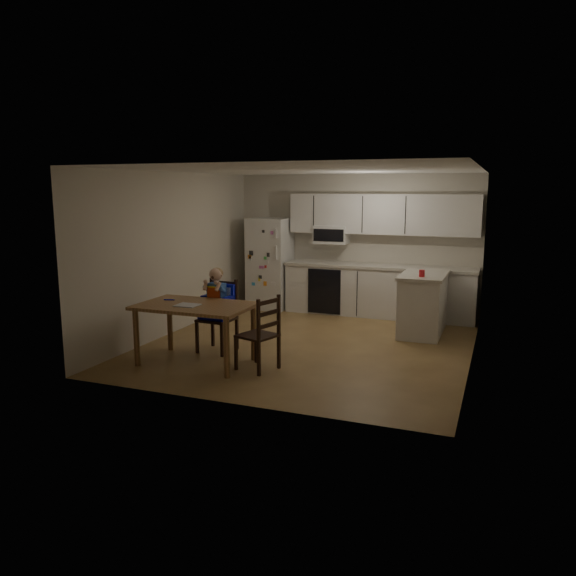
# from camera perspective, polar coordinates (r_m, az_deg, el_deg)

# --- Properties ---
(room) EXTENTS (4.52, 5.01, 2.51)m
(room) POSITION_cam_1_polar(r_m,az_deg,el_deg) (8.48, 3.40, 3.31)
(room) COLOR brown
(room) RESTS_ON ground
(refrigerator) EXTENTS (0.72, 0.70, 1.70)m
(refrigerator) POSITION_cam_1_polar(r_m,az_deg,el_deg) (10.62, -1.84, 2.51)
(refrigerator) COLOR silver
(refrigerator) RESTS_ON ground
(kitchen_run) EXTENTS (3.37, 0.62, 2.15)m
(kitchen_run) POSITION_cam_1_polar(r_m,az_deg,el_deg) (10.09, 9.16, 2.15)
(kitchen_run) COLOR silver
(kitchen_run) RESTS_ON ground
(kitchen_island) EXTENTS (0.67, 1.29, 0.95)m
(kitchen_island) POSITION_cam_1_polar(r_m,az_deg,el_deg) (9.02, 13.55, -1.50)
(kitchen_island) COLOR silver
(kitchen_island) RESTS_ON ground
(red_cup) EXTENTS (0.08, 0.08, 0.10)m
(red_cup) POSITION_cam_1_polar(r_m,az_deg,el_deg) (8.57, 13.44, 1.46)
(red_cup) COLOR red
(red_cup) RESTS_ON kitchen_island
(dining_table) EXTENTS (1.45, 0.94, 0.78)m
(dining_table) POSITION_cam_1_polar(r_m,az_deg,el_deg) (7.32, -9.40, -2.45)
(dining_table) COLOR brown
(dining_table) RESTS_ON ground
(napkin) EXTENTS (0.28, 0.25, 0.01)m
(napkin) POSITION_cam_1_polar(r_m,az_deg,el_deg) (7.23, -10.20, -1.73)
(napkin) COLOR #B2B2B7
(napkin) RESTS_ON dining_table
(toddler_spoon) EXTENTS (0.12, 0.06, 0.02)m
(toddler_spoon) POSITION_cam_1_polar(r_m,az_deg,el_deg) (7.63, -12.06, -1.17)
(toddler_spoon) COLOR #0D14C8
(toddler_spoon) RESTS_ON dining_table
(chair_booster) EXTENTS (0.47, 0.47, 1.18)m
(chair_booster) POSITION_cam_1_polar(r_m,az_deg,el_deg) (7.84, -7.10, -1.29)
(chair_booster) COLOR black
(chair_booster) RESTS_ON ground
(chair_side) EXTENTS (0.53, 0.53, 0.95)m
(chair_side) POSITION_cam_1_polar(r_m,az_deg,el_deg) (6.95, -2.56, -4.17)
(chair_side) COLOR black
(chair_side) RESTS_ON ground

